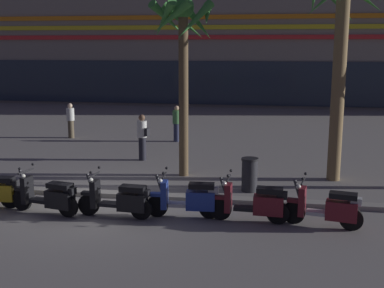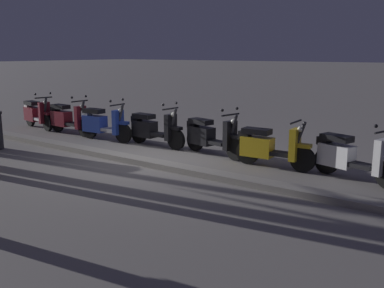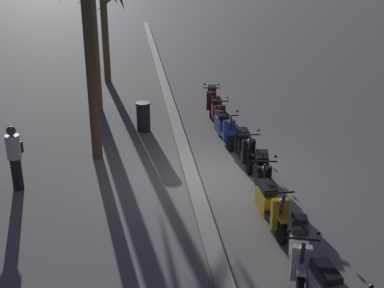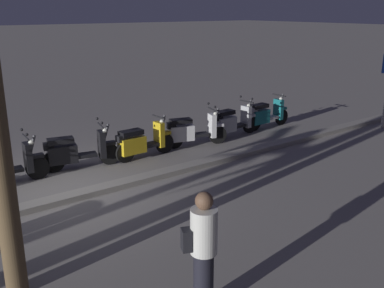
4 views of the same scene
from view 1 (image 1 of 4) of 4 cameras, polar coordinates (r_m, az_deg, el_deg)
name	(u,v)px [view 1 (image 1 of 4)]	position (r m, az deg, el deg)	size (l,w,h in m)	color
ground_plane	(98,202)	(13.32, -10.72, -6.54)	(200.00, 200.00, 0.00)	gray
curb_strip	(105,194)	(13.77, -10.00, -5.65)	(60.00, 0.36, 0.12)	gray
mall_facade_backdrop	(262,29)	(38.08, 8.05, 12.98)	(47.19, 12.02, 10.38)	gray
scooter_black_gap_after_mid	(49,197)	(12.52, -16.09, -5.83)	(1.85, 0.70, 1.17)	black
scooter_black_second_in_line	(120,200)	(11.92, -8.25, -6.37)	(1.85, 0.56, 1.17)	black
scooter_blue_mid_centre	(189,199)	(11.80, -0.31, -6.35)	(1.79, 0.56, 1.17)	black
scooter_maroon_lead_nearest	(256,203)	(11.60, 7.34, -6.78)	(1.85, 0.56, 1.17)	black
scooter_maroon_mid_front	(329,208)	(11.60, 15.47, -7.13)	(1.77, 0.66, 1.17)	black
palm_tree_near_sign	(183,39)	(15.14, -0.99, 12.00)	(2.04, 2.05, 5.45)	brown
palm_tree_far_corner	(343,21)	(15.25, 16.98, 13.34)	(2.47, 2.60, 6.41)	olive
pedestrian_strolling_near_curb	(177,123)	(20.96, -1.79, 2.45)	(0.34, 0.34, 1.53)	#2D3351
pedestrian_window_shopping	(71,120)	(22.42, -13.79, 2.71)	(0.34, 0.34, 1.53)	brown
pedestrian_by_palm_tree	(142,136)	(17.61, -5.74, 0.91)	(0.46, 0.35, 1.64)	black
litter_bin	(250,174)	(13.98, 6.63, -3.49)	(0.48, 0.48, 0.95)	#232328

